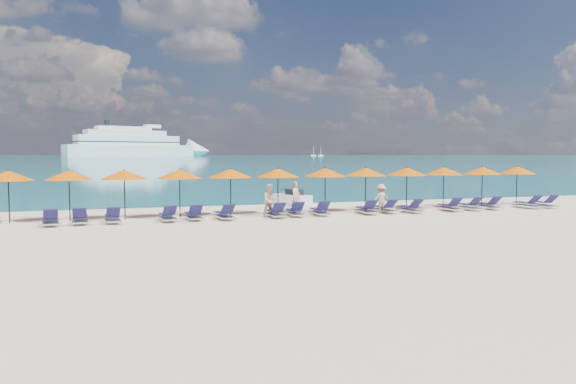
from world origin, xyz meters
name	(u,v)px	position (x,y,z in m)	size (l,w,h in m)	color
ground	(311,226)	(0.00, 0.00, 0.00)	(1400.00, 1400.00, 0.00)	beige
sea	(112,156)	(0.00, 660.00, 0.01)	(1600.00, 1300.00, 0.01)	#1FA9B2
cruise_ship	(144,146)	(28.85, 549.65, 10.77)	(148.63, 68.74, 41.39)	white
sailboat_near	(321,155)	(227.88, 579.29, 1.10)	(5.83, 1.94, 10.69)	white
sailboat_far	(314,155)	(226.46, 598.93, 1.14)	(6.08, 2.03, 11.15)	white
jetski	(292,199)	(2.26, 9.12, 0.37)	(1.79, 2.70, 0.90)	silver
beachgoer_a	(296,198)	(0.81, 4.27, 0.81)	(0.59, 0.39, 1.62)	tan
beachgoer_b	(270,200)	(-0.62, 3.76, 0.77)	(0.75, 0.43, 1.54)	tan
beachgoer_c	(381,199)	(5.10, 3.72, 0.72)	(0.93, 0.43, 1.44)	tan
umbrella_1	(8,176)	(-11.79, 4.85, 2.02)	(2.10, 2.10, 2.28)	black
umbrella_2	(69,175)	(-9.40, 4.84, 2.02)	(2.10, 2.10, 2.28)	black
umbrella_3	(124,175)	(-7.10, 4.72, 2.02)	(2.10, 2.10, 2.28)	black
umbrella_4	(180,174)	(-4.67, 4.66, 2.02)	(2.10, 2.10, 2.28)	black
umbrella_5	(231,173)	(-2.26, 4.85, 2.02)	(2.10, 2.10, 2.28)	black
umbrella_6	(278,173)	(0.04, 4.68, 2.02)	(2.10, 2.10, 2.28)	black
umbrella_7	(325,172)	(2.49, 4.68, 2.02)	(2.10, 2.10, 2.28)	black
umbrella_8	(366,172)	(4.71, 4.67, 2.02)	(2.10, 2.10, 2.28)	black
umbrella_9	(407,171)	(7.02, 4.58, 2.02)	(2.10, 2.10, 2.28)	black
umbrella_10	(444,171)	(9.41, 4.83, 2.02)	(2.10, 2.10, 2.28)	black
umbrella_11	(482,171)	(11.76, 4.68, 2.02)	(2.10, 2.10, 2.28)	black
umbrella_12	(517,170)	(14.13, 4.75, 2.02)	(2.10, 2.10, 2.28)	black
lounger_3	(51,220)	(-10.07, 3.42, 0.24)	(0.78, 1.75, 0.66)	silver
lounger_4	(80,219)	(-8.94, 3.60, 0.24)	(0.62, 1.70, 0.66)	silver
lounger_5	(112,218)	(-7.65, 3.56, 0.24)	(0.71, 1.73, 0.66)	silver
lounger_6	(168,216)	(-5.35, 3.46, 0.24)	(0.73, 1.74, 0.66)	silver
lounger_7	(194,215)	(-4.22, 3.54, 0.24)	(0.67, 1.72, 0.66)	silver
lounger_8	(225,214)	(-2.87, 3.33, 0.24)	(0.77, 1.75, 0.66)	silver
lounger_9	(275,213)	(-0.49, 3.39, 0.24)	(0.64, 1.71, 0.66)	silver
lounger_10	(295,211)	(0.53, 3.55, 0.24)	(0.77, 1.75, 0.66)	silver
lounger_11	(320,211)	(1.79, 3.56, 0.24)	(0.72, 1.73, 0.66)	silver
lounger_12	(366,209)	(4.17, 3.44, 0.24)	(0.73, 1.74, 0.66)	silver
lounger_13	(385,208)	(5.27, 3.60, 0.24)	(0.74, 1.74, 0.66)	silver
lounger_14	(410,208)	(6.52, 3.32, 0.24)	(0.73, 1.74, 0.66)	silver
lounger_15	(450,207)	(8.88, 3.42, 0.24)	(0.69, 1.72, 0.66)	silver
lounger_16	(469,206)	(10.06, 3.44, 0.24)	(0.70, 1.73, 0.66)	silver
lounger_17	(488,205)	(11.35, 3.57, 0.24)	(0.63, 1.70, 0.66)	silver
lounger_18	(528,204)	(13.74, 3.38, 0.24)	(0.67, 1.72, 0.66)	silver
lounger_19	(544,203)	(14.82, 3.35, 0.24)	(0.65, 1.71, 0.66)	silver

